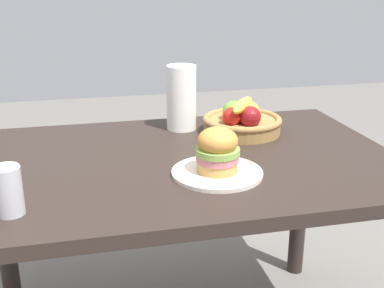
# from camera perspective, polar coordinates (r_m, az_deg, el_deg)

# --- Properties ---
(dining_table) EXTENTS (1.40, 0.90, 0.75)m
(dining_table) POSITION_cam_1_polar(r_m,az_deg,el_deg) (1.59, -1.54, -5.00)
(dining_table) COLOR #2D231E
(dining_table) RESTS_ON ground_plane
(plate) EXTENTS (0.27, 0.27, 0.01)m
(plate) POSITION_cam_1_polar(r_m,az_deg,el_deg) (1.42, 2.95, -3.37)
(plate) COLOR silver
(plate) RESTS_ON dining_table
(sandwich) EXTENTS (0.13, 0.13, 0.13)m
(sandwich) POSITION_cam_1_polar(r_m,az_deg,el_deg) (1.40, 3.00, -0.71)
(sandwich) COLOR tan
(sandwich) RESTS_ON plate
(soda_can) EXTENTS (0.07, 0.07, 0.13)m
(soda_can) POSITION_cam_1_polar(r_m,az_deg,el_deg) (1.25, -20.64, -5.11)
(soda_can) COLOR silver
(soda_can) RESTS_ON dining_table
(fruit_basket) EXTENTS (0.29, 0.29, 0.14)m
(fruit_basket) POSITION_cam_1_polar(r_m,az_deg,el_deg) (1.79, 5.87, 2.76)
(fruit_basket) COLOR #9E7542
(fruit_basket) RESTS_ON dining_table
(paper_towel_roll) EXTENTS (0.11, 0.11, 0.24)m
(paper_towel_roll) POSITION_cam_1_polar(r_m,az_deg,el_deg) (1.82, -1.25, 5.43)
(paper_towel_roll) COLOR white
(paper_towel_roll) RESTS_ON dining_table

